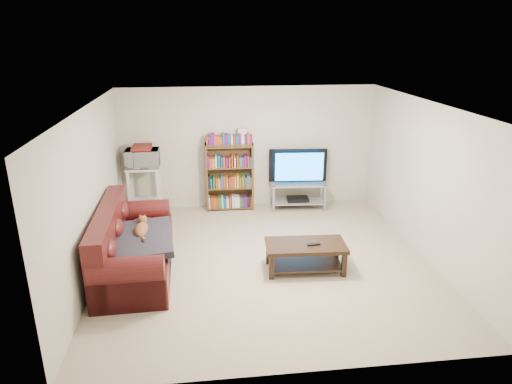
{
  "coord_description": "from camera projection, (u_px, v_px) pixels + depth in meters",
  "views": [
    {
      "loc": [
        -0.9,
        -6.29,
        3.36
      ],
      "look_at": [
        -0.1,
        0.4,
        1.0
      ],
      "focal_mm": 32.0,
      "sensor_mm": 36.0,
      "label": 1
    }
  ],
  "objects": [
    {
      "name": "ceiling",
      "position": [
        267.0,
        106.0,
        6.31
      ],
      "size": [
        5.0,
        5.0,
        0.0
      ],
      "primitive_type": "plane",
      "rotation": [
        3.14,
        0.0,
        0.0
      ],
      "color": "white",
      "rests_on": "ground"
    },
    {
      "name": "coffee_table",
      "position": [
        305.0,
        252.0,
        6.74
      ],
      "size": [
        1.21,
        0.65,
        0.43
      ],
      "rotation": [
        0.0,
        0.0,
        -0.05
      ],
      "color": "black",
      "rests_on": "floor"
    },
    {
      "name": "floor",
      "position": [
        265.0,
        261.0,
        7.11
      ],
      "size": [
        5.0,
        5.0,
        0.0
      ],
      "primitive_type": "plane",
      "color": "#C2AD90",
      "rests_on": "ground"
    },
    {
      "name": "television",
      "position": [
        299.0,
        167.0,
        8.96
      ],
      "size": [
        1.16,
        0.23,
        0.66
      ],
      "primitive_type": "imported",
      "rotation": [
        0.0,
        0.0,
        3.07
      ],
      "color": "black",
      "rests_on": "tv_stand"
    },
    {
      "name": "dvd_player",
      "position": [
        298.0,
        199.0,
        9.19
      ],
      "size": [
        0.45,
        0.33,
        0.06
      ],
      "primitive_type": "cube",
      "rotation": [
        0.0,
        0.0,
        -0.07
      ],
      "color": "black",
      "rests_on": "tv_stand"
    },
    {
      "name": "wall_front",
      "position": [
        302.0,
        271.0,
        4.37
      ],
      "size": [
        5.0,
        0.0,
        5.0
      ],
      "primitive_type": "plane",
      "rotation": [
        -1.57,
        0.0,
        0.0
      ],
      "color": "beige",
      "rests_on": "ground"
    },
    {
      "name": "microwave",
      "position": [
        142.0,
        158.0,
        8.48
      ],
      "size": [
        0.61,
        0.42,
        0.34
      ],
      "primitive_type": "imported",
      "rotation": [
        0.0,
        0.0,
        -0.01
      ],
      "color": "silver",
      "rests_on": "microwave_stand"
    },
    {
      "name": "sofa",
      "position": [
        129.0,
        250.0,
        6.71
      ],
      "size": [
        1.06,
        2.32,
        0.98
      ],
      "rotation": [
        0.0,
        0.0,
        0.03
      ],
      "color": "#491313",
      "rests_on": "floor"
    },
    {
      "name": "wall_back",
      "position": [
        248.0,
        148.0,
        9.05
      ],
      "size": [
        5.0,
        0.0,
        5.0
      ],
      "primitive_type": "plane",
      "rotation": [
        1.57,
        0.0,
        0.0
      ],
      "color": "beige",
      "rests_on": "ground"
    },
    {
      "name": "tv_stand",
      "position": [
        298.0,
        191.0,
        9.13
      ],
      "size": [
        1.1,
        0.55,
        0.54
      ],
      "rotation": [
        0.0,
        0.0,
        -0.07
      ],
      "color": "#999EA3",
      "rests_on": "floor"
    },
    {
      "name": "game_boxes",
      "position": [
        142.0,
        148.0,
        8.42
      ],
      "size": [
        0.36,
        0.32,
        0.05
      ],
      "primitive_type": "cube",
      "rotation": [
        0.0,
        0.0,
        -0.01
      ],
      "color": "maroon",
      "rests_on": "microwave"
    },
    {
      "name": "remote",
      "position": [
        314.0,
        244.0,
        6.65
      ],
      "size": [
        0.2,
        0.07,
        0.02
      ],
      "primitive_type": "cube",
      "rotation": [
        0.0,
        0.0,
        0.1
      ],
      "color": "black",
      "rests_on": "coffee_table"
    },
    {
      "name": "microwave_stand",
      "position": [
        145.0,
        185.0,
        8.66
      ],
      "size": [
        0.62,
        0.45,
        0.98
      ],
      "rotation": [
        0.0,
        0.0,
        -0.01
      ],
      "color": "silver",
      "rests_on": "floor"
    },
    {
      "name": "wall_right",
      "position": [
        427.0,
        182.0,
        6.99
      ],
      "size": [
        0.0,
        5.0,
        5.0
      ],
      "primitive_type": "plane",
      "rotation": [
        1.57,
        0.0,
        -1.57
      ],
      "color": "beige",
      "rests_on": "ground"
    },
    {
      "name": "wall_left",
      "position": [
        91.0,
        195.0,
        6.43
      ],
      "size": [
        0.0,
        5.0,
        5.0
      ],
      "primitive_type": "plane",
      "rotation": [
        1.57,
        0.0,
        1.57
      ],
      "color": "beige",
      "rests_on": "ground"
    },
    {
      "name": "shelf_clutter",
      "position": [
        234.0,
        138.0,
        8.76
      ],
      "size": [
        0.69,
        0.21,
        0.28
      ],
      "rotation": [
        0.0,
        0.0,
        -0.02
      ],
      "color": "silver",
      "rests_on": "bookshelf"
    },
    {
      "name": "blanket",
      "position": [
        140.0,
        239.0,
        6.51
      ],
      "size": [
        1.01,
        1.24,
        0.19
      ],
      "primitive_type": "cube",
      "rotation": [
        0.05,
        -0.04,
        0.11
      ],
      "color": "#2B2832",
      "rests_on": "sofa"
    },
    {
      "name": "cat",
      "position": [
        141.0,
        230.0,
        6.69
      ],
      "size": [
        0.27,
        0.63,
        0.19
      ],
      "primitive_type": null,
      "rotation": [
        0.0,
        0.0,
        0.03
      ],
      "color": "brown",
      "rests_on": "sofa"
    },
    {
      "name": "bookshelf",
      "position": [
        230.0,
        176.0,
        8.99
      ],
      "size": [
        0.94,
        0.31,
        1.35
      ],
      "rotation": [
        0.0,
        0.0,
        -0.02
      ],
      "color": "#50371B",
      "rests_on": "floor"
    }
  ]
}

